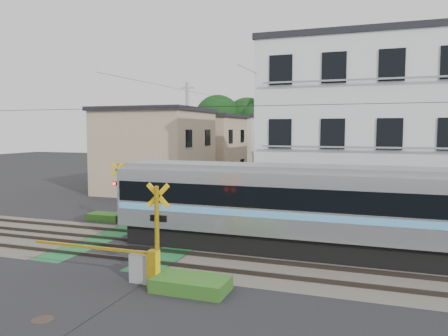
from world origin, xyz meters
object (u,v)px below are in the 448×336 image
at_px(crossing_signal_near, 144,260).
at_px(crossing_signal_far, 127,209).
at_px(pedestrian, 281,172).
at_px(apartment_block, 364,130).
at_px(manhole_cover, 43,320).

height_order(crossing_signal_near, crossing_signal_far, same).
distance_m(crossing_signal_near, pedestrian, 27.96).
relative_size(apartment_block, manhole_cover, 18.80).
height_order(crossing_signal_far, apartment_block, apartment_block).
xyz_separation_m(crossing_signal_near, pedestrian, (-1.72, 27.91, 0.09)).
bearing_deg(manhole_cover, apartment_block, 66.94).
distance_m(apartment_block, manhole_cover, 18.35).
bearing_deg(crossing_signal_far, manhole_cover, -68.49).
relative_size(crossing_signal_near, crossing_signal_far, 1.00).
bearing_deg(apartment_block, manhole_cover, -113.06).
bearing_deg(crossing_signal_far, apartment_block, 27.78).
bearing_deg(apartment_block, crossing_signal_far, -152.22).
height_order(pedestrian, manhole_cover, pedestrian).
distance_m(crossing_signal_far, pedestrian, 20.89).
relative_size(crossing_signal_near, manhole_cover, 8.73).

